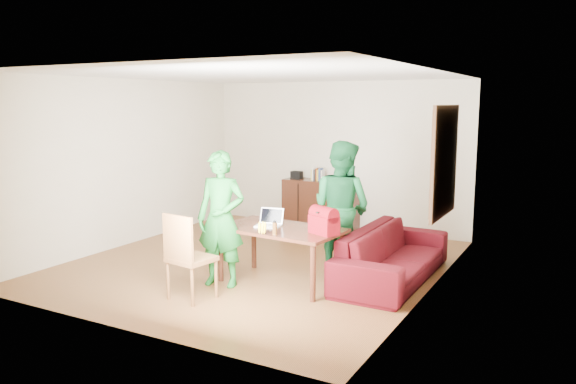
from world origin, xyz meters
The scene contains 10 objects.
room centered at (0.01, 0.13, 1.31)m, with size 5.20×5.70×2.90m.
table centered at (0.73, -0.65, 0.65)m, with size 1.64×1.02×0.74m.
chair centered at (0.08, -1.67, 0.31)m, with size 0.54×0.52×1.05m.
person_near centered at (0.10, -1.07, 0.87)m, with size 0.63×0.41×1.73m, color #156220.
person_far centered at (1.23, 0.15, 0.91)m, with size 0.88×0.69×1.82m, color #125128.
laptop centered at (0.56, -0.67, 0.78)m, with size 0.35×0.27×0.22m.
bananas centered at (0.69, -1.05, 0.77)m, with size 0.15×0.09×0.06m, color yellow, non-canonical shape.
bottle centered at (0.86, -1.02, 0.82)m, with size 0.06×0.06×0.17m, color #523012.
red_bag centered at (1.36, -0.70, 0.87)m, with size 0.36×0.21×0.27m, color maroon.
sofa centered at (1.95, 0.19, 0.34)m, with size 2.32×0.91×0.68m, color #39070B.
Camera 1 is at (4.17, -6.77, 2.32)m, focal length 35.00 mm.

